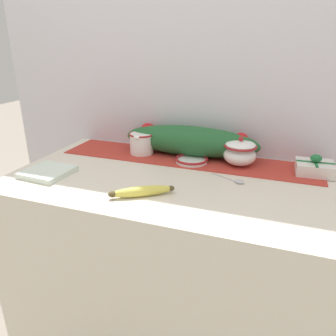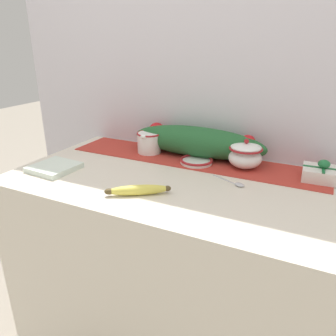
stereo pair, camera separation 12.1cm
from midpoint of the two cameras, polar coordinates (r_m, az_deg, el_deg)
The scene contains 11 objects.
countertop at distance 1.50m, azimuth -2.11°, elevation -17.96°, with size 1.23×0.69×0.91m, color beige.
back_wall at distance 1.52m, azimuth 2.80°, elevation 13.50°, with size 2.03×0.04×2.40m, color silver.
table_runner at distance 1.45m, azimuth 0.88°, elevation 1.58°, with size 1.13×0.23×0.00m, color #B23328.
cream_pitcher at distance 1.52m, azimuth -6.89°, elevation 4.41°, with size 0.11×0.13×0.10m.
sugar_bowl at distance 1.38m, azimuth 9.97°, elevation 2.66°, with size 0.14×0.14×0.12m.
small_dish at distance 1.40m, azimuth 1.66°, elevation 1.37°, with size 0.14×0.14×0.02m.
banana at distance 1.11m, azimuth -7.70°, elevation -4.11°, with size 0.20×0.15×0.04m.
spoon at distance 1.23m, azimuth 9.20°, elevation -2.32°, with size 0.14×0.08×0.01m.
napkin_stack at distance 1.38m, azimuth -22.58°, elevation -0.71°, with size 0.17×0.17×0.02m, color silver.
gift_box at distance 1.38m, azimuth 21.91°, elevation 0.05°, with size 0.15×0.13×0.08m.
poinsettia_garland at distance 1.47m, azimuth 1.55°, elevation 4.77°, with size 0.62×0.15×0.13m.
Camera 1 is at (0.39, -1.10, 1.40)m, focal length 35.00 mm.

